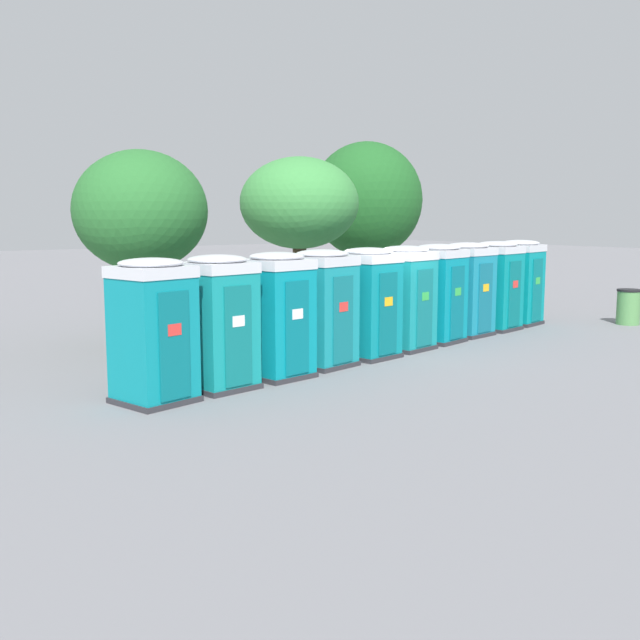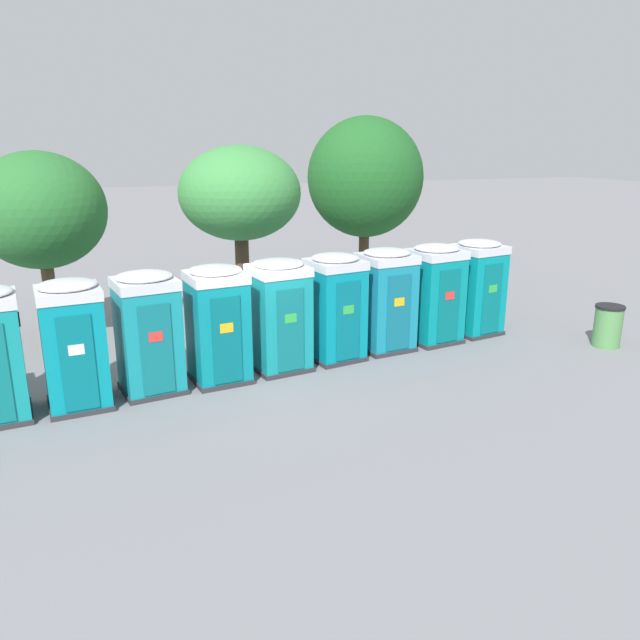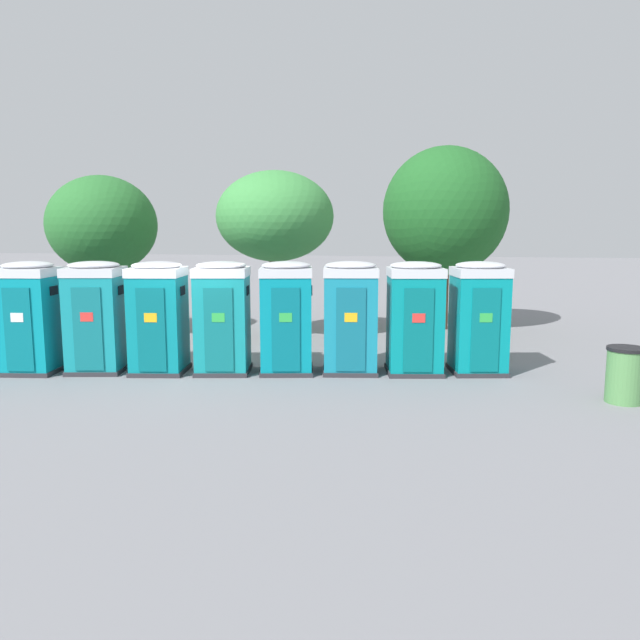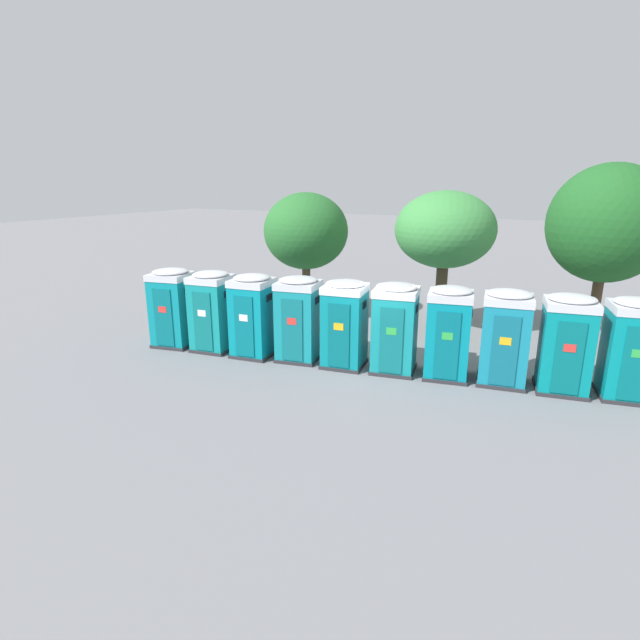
{
  "view_description": "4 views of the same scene",
  "coord_description": "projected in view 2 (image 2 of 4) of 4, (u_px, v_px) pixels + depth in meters",
  "views": [
    {
      "loc": [
        -11.92,
        -13.25,
        3.26
      ],
      "look_at": [
        -2.24,
        -0.62,
        1.03
      ],
      "focal_mm": 42.0,
      "sensor_mm": 36.0,
      "label": 1
    },
    {
      "loc": [
        -2.61,
        -13.19,
        5.08
      ],
      "look_at": [
        1.79,
        0.06,
        1.01
      ],
      "focal_mm": 35.0,
      "sensor_mm": 36.0,
      "label": 2
    },
    {
      "loc": [
        5.45,
        -13.49,
        3.28
      ],
      "look_at": [
        2.94,
        0.26,
        1.21
      ],
      "focal_mm": 35.0,
      "sensor_mm": 36.0,
      "label": 3
    },
    {
      "loc": [
        5.16,
        -12.91,
        5.29
      ],
      "look_at": [
        -1.43,
        -0.48,
        1.3
      ],
      "focal_mm": 28.0,
      "sensor_mm": 36.0,
      "label": 4
    }
  ],
  "objects": [
    {
      "name": "ground_plane",
      "position": [
        247.0,
        370.0,
        14.23
      ],
      "size": [
        120.0,
        120.0,
        0.0
      ],
      "primitive_type": "plane",
      "color": "slate"
    },
    {
      "name": "street_tree_0",
      "position": [
        240.0,
        194.0,
        17.48
      ],
      "size": [
        3.43,
        3.43,
        4.93
      ],
      "color": "#4C3826",
      "rests_on": "ground"
    },
    {
      "name": "trash_can",
      "position": [
        608.0,
        326.0,
        15.75
      ],
      "size": [
        0.71,
        0.71,
        1.06
      ],
      "color": "#518C4C",
      "rests_on": "ground"
    },
    {
      "name": "portapotty_4",
      "position": [
        218.0,
        324.0,
        13.31
      ],
      "size": [
        1.35,
        1.36,
        2.54
      ],
      "color": "#2D2D33",
      "rests_on": "ground"
    },
    {
      "name": "portapotty_6",
      "position": [
        335.0,
        307.0,
        14.66
      ],
      "size": [
        1.4,
        1.41,
        2.54
      ],
      "color": "#2D2D33",
      "rests_on": "ground"
    },
    {
      "name": "street_tree_2",
      "position": [
        40.0,
        211.0,
        15.44
      ],
      "size": [
        3.21,
        3.21,
        4.82
      ],
      "color": "brown",
      "rests_on": "ground"
    },
    {
      "name": "portapotty_9",
      "position": [
        477.0,
        287.0,
        16.64
      ],
      "size": [
        1.39,
        1.41,
        2.54
      ],
      "color": "#2D2D33",
      "rests_on": "ground"
    },
    {
      "name": "portapotty_3",
      "position": [
        148.0,
        332.0,
        12.73
      ],
      "size": [
        1.42,
        1.4,
        2.54
      ],
      "color": "#2D2D33",
      "rests_on": "ground"
    },
    {
      "name": "portapotty_7",
      "position": [
        386.0,
        299.0,
        15.35
      ],
      "size": [
        1.4,
        1.37,
        2.54
      ],
      "color": "#2D2D33",
      "rests_on": "ground"
    },
    {
      "name": "portapotty_2",
      "position": [
        74.0,
        344.0,
        11.99
      ],
      "size": [
        1.32,
        1.34,
        2.54
      ],
      "color": "#2D2D33",
      "rests_on": "ground"
    },
    {
      "name": "portapotty_8",
      "position": [
        435.0,
        293.0,
        15.94
      ],
      "size": [
        1.42,
        1.39,
        2.54
      ],
      "color": "#2D2D33",
      "rests_on": "ground"
    },
    {
      "name": "portapotty_5",
      "position": [
        279.0,
        315.0,
        13.99
      ],
      "size": [
        1.4,
        1.39,
        2.54
      ],
      "color": "#2D2D33",
      "rests_on": "ground"
    },
    {
      "name": "street_tree_1",
      "position": [
        365.0,
        178.0,
        21.38
      ],
      "size": [
        3.97,
        3.97,
        5.85
      ],
      "color": "#4C3826",
      "rests_on": "ground"
    }
  ]
}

